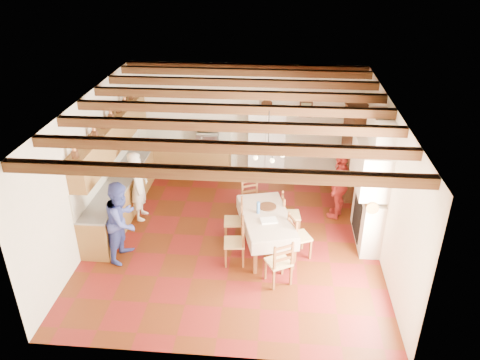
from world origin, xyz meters
name	(u,v)px	position (x,y,z in m)	size (l,w,h in m)	color
floor	(234,238)	(0.00, 0.00, -0.01)	(6.00, 6.50, 0.02)	#53200B
ceiling	(233,104)	(0.00, 0.00, 3.01)	(6.00, 6.50, 0.02)	silver
wall_back	(246,120)	(0.00, 3.26, 1.50)	(6.00, 0.02, 3.00)	beige
wall_front	(211,281)	(0.00, -3.26, 1.50)	(6.00, 0.02, 3.00)	beige
wall_left	(89,170)	(-3.01, 0.00, 1.50)	(0.02, 6.50, 3.00)	beige
wall_right	(385,182)	(3.01, 0.00, 1.50)	(0.02, 6.50, 3.00)	beige
ceiling_beams	(233,109)	(0.00, 0.00, 2.91)	(6.00, 6.30, 0.16)	#36180E
lower_cabinets_left	(125,191)	(-2.70, 1.05, 0.43)	(0.60, 4.30, 0.86)	brown
lower_cabinets_back	(188,159)	(-1.55, 2.95, 0.43)	(2.30, 0.60, 0.86)	brown
countertop_left	(123,174)	(-2.70, 1.05, 0.88)	(0.62, 4.30, 0.04)	slate
countertop_back	(187,144)	(-1.55, 2.95, 0.88)	(2.34, 0.62, 0.04)	slate
backsplash_left	(109,162)	(-2.98, 1.05, 1.20)	(0.03, 4.30, 0.60)	beige
backsplash_back	(188,129)	(-1.55, 3.23, 1.20)	(2.30, 0.03, 0.60)	beige
upper_cabinets	(113,136)	(-2.83, 1.05, 1.85)	(0.35, 4.20, 0.70)	brown
fireplace	(368,181)	(2.72, 0.20, 1.40)	(0.56, 1.60, 2.80)	beige
wall_picture	(306,109)	(1.55, 3.23, 1.85)	(0.34, 0.03, 0.42)	#311E14
refrigerator	(266,142)	(0.55, 3.12, 0.95)	(0.95, 0.78, 1.89)	white
hutch	(355,152)	(2.75, 2.29, 1.11)	(0.51, 1.23, 2.23)	#381B0D
dining_table	(266,218)	(0.68, -0.30, 0.70)	(1.33, 1.97, 0.79)	silver
chandelier	(268,149)	(0.68, -0.30, 2.25)	(0.47, 0.47, 0.03)	black
chair_left_near	(234,242)	(0.09, -0.85, 0.48)	(0.42, 0.40, 0.96)	brown
chair_left_far	(234,220)	(0.00, -0.08, 0.48)	(0.42, 0.40, 0.96)	brown
chair_right_near	(299,236)	(1.37, -0.53, 0.48)	(0.42, 0.40, 0.96)	brown
chair_right_far	(291,214)	(1.20, 0.27, 0.48)	(0.42, 0.40, 0.96)	brown
chair_end_near	(279,261)	(0.96, -1.39, 0.48)	(0.42, 0.40, 0.96)	brown
chair_end_far	(252,201)	(0.34, 0.78, 0.48)	(0.42, 0.40, 0.96)	brown
person_man	(139,186)	(-2.22, 0.65, 0.82)	(0.60, 0.39, 1.64)	white
person_woman_blue	(122,221)	(-2.12, -0.85, 0.84)	(0.82, 0.64, 1.68)	#394499
person_woman_red	(339,185)	(2.29, 1.09, 0.81)	(0.95, 0.39, 1.62)	#AB2824
microwave	(208,139)	(-0.99, 2.95, 1.06)	(0.58, 0.39, 0.32)	silver
fridge_vase	(267,102)	(0.54, 3.12, 2.04)	(0.28, 0.28, 0.30)	#381B0D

